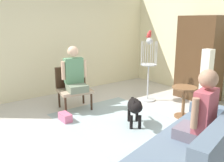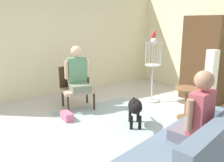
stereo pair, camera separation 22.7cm
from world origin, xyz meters
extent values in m
plane|color=beige|center=(0.00, 0.00, 0.00)|extent=(6.58, 6.58, 0.00)
cube|color=beige|center=(0.00, 2.80, 1.30)|extent=(5.84, 0.12, 2.59)
cube|color=beige|center=(-2.68, 0.30, 1.30)|extent=(0.12, 6.08, 2.59)
cube|color=#9EB2B7|center=(-0.06, 0.01, 0.00)|extent=(2.69, 1.85, 0.01)
cube|color=slate|center=(1.47, -0.13, 0.20)|extent=(1.34, 2.20, 0.40)
cube|color=slate|center=(1.25, 0.78, 0.48)|extent=(0.91, 0.38, 0.16)
cube|color=#C6B284|center=(1.81, -0.57, 0.54)|extent=(0.17, 0.33, 0.28)
cube|color=#C6B284|center=(1.68, -0.03, 0.54)|extent=(0.16, 0.28, 0.28)
cylinder|color=#382316|center=(-1.07, -0.07, 0.18)|extent=(0.04, 0.04, 0.37)
cylinder|color=#382316|center=(-1.17, -0.61, 0.18)|extent=(0.04, 0.04, 0.37)
cylinder|color=#382316|center=(-1.54, 0.02, 0.18)|extent=(0.04, 0.04, 0.37)
cylinder|color=#382316|center=(-1.64, -0.53, 0.18)|extent=(0.04, 0.04, 0.37)
cube|color=tan|center=(-1.36, -0.30, 0.40)|extent=(0.68, 0.74, 0.06)
cube|color=#382316|center=(-1.60, -0.25, 0.65)|extent=(0.19, 0.66, 0.45)
cube|color=slate|center=(1.39, -0.15, 0.47)|extent=(0.43, 0.45, 0.14)
cube|color=#B24C59|center=(1.54, -0.11, 0.80)|extent=(0.26, 0.41, 0.51)
sphere|color=#A57A60|center=(1.54, -0.11, 1.19)|extent=(0.22, 0.22, 0.22)
cylinder|color=#A57A60|center=(1.55, -0.34, 0.83)|extent=(0.08, 0.08, 0.36)
cylinder|color=#A57A60|center=(1.45, 0.10, 0.83)|extent=(0.08, 0.08, 0.36)
cube|color=slate|center=(-1.21, -0.32, 0.50)|extent=(0.45, 0.44, 0.14)
cube|color=#598C66|center=(-1.38, -0.29, 0.83)|extent=(0.24, 0.40, 0.52)
sphere|color=#DDB293|center=(-1.38, -0.29, 1.22)|extent=(0.23, 0.23, 0.23)
cylinder|color=#DDB293|center=(-1.30, -0.07, 0.85)|extent=(0.08, 0.08, 0.36)
cylinder|color=#DDB293|center=(-1.38, -0.53, 0.85)|extent=(0.08, 0.08, 0.36)
cylinder|color=brown|center=(0.32, 1.15, 0.60)|extent=(0.47, 0.47, 0.02)
cylinder|color=brown|center=(0.32, 1.15, 0.29)|extent=(0.06, 0.06, 0.58)
cylinder|color=brown|center=(0.32, 1.15, 0.01)|extent=(0.32, 0.32, 0.03)
ellipsoid|color=black|center=(0.02, 0.14, 0.37)|extent=(0.52, 0.47, 0.25)
sphere|color=black|center=(0.26, -0.02, 0.44)|extent=(0.19, 0.19, 0.19)
cone|color=black|center=(0.29, 0.02, 0.54)|extent=(0.06, 0.06, 0.06)
cone|color=black|center=(0.23, -0.06, 0.54)|extent=(0.06, 0.06, 0.06)
cylinder|color=black|center=(-0.24, 0.32, 0.41)|extent=(0.17, 0.13, 0.10)
cylinder|color=black|center=(0.20, 0.11, 0.12)|extent=(0.06, 0.06, 0.24)
cylinder|color=black|center=(0.11, -0.01, 0.12)|extent=(0.06, 0.06, 0.24)
cylinder|color=black|center=(-0.07, 0.30, 0.12)|extent=(0.06, 0.06, 0.24)
cylinder|color=black|center=(-0.15, 0.17, 0.12)|extent=(0.06, 0.06, 0.24)
cylinder|color=silver|center=(-0.83, 1.34, 0.01)|extent=(0.36, 0.36, 0.03)
cylinder|color=silver|center=(-0.83, 1.34, 0.42)|extent=(0.04, 0.04, 0.84)
cylinder|color=silver|center=(-0.83, 1.34, 0.85)|extent=(0.37, 0.37, 0.02)
cylinder|color=silver|center=(-0.65, 1.34, 1.12)|extent=(0.01, 0.01, 0.52)
cylinder|color=silver|center=(-0.68, 1.44, 1.12)|extent=(0.01, 0.01, 0.52)
cylinder|color=silver|center=(-0.77, 1.50, 1.12)|extent=(0.01, 0.01, 0.52)
cylinder|color=silver|center=(-0.88, 1.50, 1.12)|extent=(0.01, 0.01, 0.52)
cylinder|color=silver|center=(-0.97, 1.44, 1.12)|extent=(0.01, 0.01, 0.52)
cylinder|color=silver|center=(-1.00, 1.34, 1.12)|extent=(0.01, 0.01, 0.52)
cylinder|color=silver|center=(-0.97, 1.23, 1.12)|extent=(0.01, 0.01, 0.52)
cylinder|color=silver|center=(-0.88, 1.17, 1.12)|extent=(0.01, 0.01, 0.52)
cylinder|color=silver|center=(-0.77, 1.17, 1.12)|extent=(0.01, 0.01, 0.52)
cylinder|color=silver|center=(-0.68, 1.23, 1.12)|extent=(0.01, 0.01, 0.52)
sphere|color=silver|center=(-0.83, 1.34, 1.38)|extent=(0.15, 0.15, 0.15)
ellipsoid|color=red|center=(-0.84, 1.34, 1.52)|extent=(0.09, 0.10, 0.13)
sphere|color=red|center=(-0.82, 1.34, 1.58)|extent=(0.07, 0.07, 0.07)
cone|color=#D8BF4C|center=(-0.79, 1.34, 1.58)|extent=(0.03, 0.02, 0.02)
ellipsoid|color=red|center=(-0.88, 1.34, 1.47)|extent=(0.12, 0.03, 0.04)
cube|color=#4C4742|center=(0.37, 1.76, 0.03)|extent=(0.20, 0.20, 0.06)
cube|color=white|center=(0.37, 1.76, 0.67)|extent=(0.18, 0.18, 1.23)
cube|color=#4C331E|center=(-0.22, 2.39, 0.97)|extent=(0.96, 0.56, 1.94)
cube|color=#D8668C|center=(-0.88, -0.77, 0.08)|extent=(0.29, 0.16, 0.15)
camera|label=1|loc=(3.04, -2.65, 1.85)|focal=39.23mm
camera|label=2|loc=(3.18, -2.47, 1.85)|focal=39.23mm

